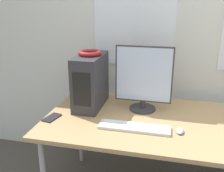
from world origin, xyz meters
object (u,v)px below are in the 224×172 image
at_px(pc_tower, 91,81).
at_px(headphones, 90,53).
at_px(monitor_main, 144,78).
at_px(keyboard, 134,127).
at_px(cell_phone, 52,118).
at_px(mouse, 180,131).

height_order(pc_tower, headphones, headphones).
relative_size(monitor_main, keyboard, 1.05).
xyz_separation_m(keyboard, cell_phone, (-0.63, 0.02, -0.01)).
bearing_deg(pc_tower, mouse, -22.57).
bearing_deg(pc_tower, keyboard, -37.64).
height_order(mouse, cell_phone, mouse).
bearing_deg(headphones, keyboard, -37.72).
xyz_separation_m(pc_tower, monitor_main, (0.43, 0.02, 0.05)).
height_order(keyboard, mouse, mouse).
distance_m(monitor_main, mouse, 0.50).
bearing_deg(mouse, pc_tower, 157.43).
height_order(monitor_main, mouse, monitor_main).
bearing_deg(pc_tower, monitor_main, 2.77).
xyz_separation_m(pc_tower, keyboard, (0.42, -0.32, -0.21)).
bearing_deg(headphones, cell_phone, -125.63).
distance_m(headphones, keyboard, 0.69).
distance_m(pc_tower, monitor_main, 0.43).
bearing_deg(cell_phone, mouse, 12.12).
distance_m(pc_tower, cell_phone, 0.43).
bearing_deg(cell_phone, keyboard, 10.35).
xyz_separation_m(pc_tower, cell_phone, (-0.22, -0.30, -0.21)).
xyz_separation_m(mouse, cell_phone, (-0.94, 0.00, -0.01)).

